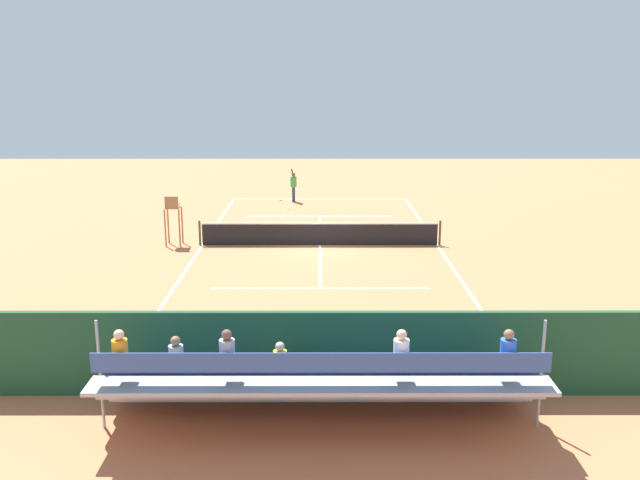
{
  "coord_description": "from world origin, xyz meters",
  "views": [
    {
      "loc": [
        0.03,
        28.53,
        7.18
      ],
      "look_at": [
        0.0,
        4.0,
        1.2
      ],
      "focal_mm": 38.78,
      "sensor_mm": 36.0,
      "label": 1
    }
  ],
  "objects_px": {
    "tennis_net": "(320,234)",
    "equipment_bag": "(304,376)",
    "tennis_ball_near": "(288,209)",
    "umpire_chair": "(173,215)",
    "bleacher_stand": "(317,382)",
    "courtside_bench": "(392,359)",
    "tennis_racket": "(282,200)",
    "tennis_player": "(293,184)"
  },
  "relations": [
    {
      "from": "tennis_net",
      "to": "equipment_bag",
      "type": "height_order",
      "value": "tennis_net"
    },
    {
      "from": "tennis_net",
      "to": "tennis_ball_near",
      "type": "xyz_separation_m",
      "value": [
        1.7,
        -7.92,
        -0.47
      ]
    },
    {
      "from": "tennis_net",
      "to": "umpire_chair",
      "type": "relative_size",
      "value": 4.81
    },
    {
      "from": "bleacher_stand",
      "to": "tennis_net",
      "type": "bearing_deg",
      "value": -90.28
    },
    {
      "from": "tennis_net",
      "to": "tennis_ball_near",
      "type": "relative_size",
      "value": 156.06
    },
    {
      "from": "equipment_bag",
      "to": "tennis_ball_near",
      "type": "height_order",
      "value": "equipment_bag"
    },
    {
      "from": "tennis_net",
      "to": "courtside_bench",
      "type": "relative_size",
      "value": 5.72
    },
    {
      "from": "tennis_racket",
      "to": "tennis_ball_near",
      "type": "height_order",
      "value": "tennis_ball_near"
    },
    {
      "from": "tennis_net",
      "to": "tennis_racket",
      "type": "height_order",
      "value": "tennis_net"
    },
    {
      "from": "bleacher_stand",
      "to": "courtside_bench",
      "type": "distance_m",
      "value": 2.8
    },
    {
      "from": "bleacher_stand",
      "to": "courtside_bench",
      "type": "xyz_separation_m",
      "value": [
        -1.77,
        -2.13,
        -0.4
      ]
    },
    {
      "from": "tennis_net",
      "to": "bleacher_stand",
      "type": "height_order",
      "value": "bleacher_stand"
    },
    {
      "from": "tennis_racket",
      "to": "tennis_player",
      "type": "bearing_deg",
      "value": 139.96
    },
    {
      "from": "tennis_player",
      "to": "bleacher_stand",
      "type": "bearing_deg",
      "value": 93.15
    },
    {
      "from": "tennis_net",
      "to": "tennis_racket",
      "type": "xyz_separation_m",
      "value": [
        2.18,
        -10.7,
        -0.49
      ]
    },
    {
      "from": "courtside_bench",
      "to": "tennis_ball_near",
      "type": "relative_size",
      "value": 27.27
    },
    {
      "from": "tennis_net",
      "to": "tennis_player",
      "type": "height_order",
      "value": "tennis_player"
    },
    {
      "from": "tennis_net",
      "to": "tennis_ball_near",
      "type": "height_order",
      "value": "tennis_net"
    },
    {
      "from": "tennis_racket",
      "to": "tennis_ball_near",
      "type": "distance_m",
      "value": 2.81
    },
    {
      "from": "tennis_player",
      "to": "tennis_racket",
      "type": "height_order",
      "value": "tennis_player"
    },
    {
      "from": "courtside_bench",
      "to": "tennis_racket",
      "type": "relative_size",
      "value": 3.07
    },
    {
      "from": "bleacher_stand",
      "to": "tennis_racket",
      "type": "distance_m",
      "value": 26.2
    },
    {
      "from": "courtside_bench",
      "to": "tennis_player",
      "type": "relative_size",
      "value": 0.93
    },
    {
      "from": "bleacher_stand",
      "to": "umpire_chair",
      "type": "bearing_deg",
      "value": -68.3
    },
    {
      "from": "equipment_bag",
      "to": "tennis_racket",
      "type": "bearing_deg",
      "value": -85.74
    },
    {
      "from": "tennis_net",
      "to": "bleacher_stand",
      "type": "bearing_deg",
      "value": 89.72
    },
    {
      "from": "umpire_chair",
      "to": "courtside_bench",
      "type": "relative_size",
      "value": 1.19
    },
    {
      "from": "courtside_bench",
      "to": "tennis_racket",
      "type": "xyz_separation_m",
      "value": [
        3.88,
        -23.97,
        -0.54
      ]
    },
    {
      "from": "tennis_net",
      "to": "equipment_bag",
      "type": "relative_size",
      "value": 11.44
    },
    {
      "from": "tennis_net",
      "to": "bleacher_stand",
      "type": "xyz_separation_m",
      "value": [
        0.07,
        15.4,
        0.45
      ]
    },
    {
      "from": "umpire_chair",
      "to": "tennis_racket",
      "type": "relative_size",
      "value": 3.65
    },
    {
      "from": "umpire_chair",
      "to": "courtside_bench",
      "type": "xyz_separation_m",
      "value": [
        -7.9,
        13.27,
        -0.76
      ]
    },
    {
      "from": "courtside_bench",
      "to": "equipment_bag",
      "type": "bearing_deg",
      "value": 3.53
    },
    {
      "from": "tennis_racket",
      "to": "courtside_bench",
      "type": "bearing_deg",
      "value": 99.19
    },
    {
      "from": "tennis_racket",
      "to": "equipment_bag",
      "type": "bearing_deg",
      "value": 94.26
    },
    {
      "from": "equipment_bag",
      "to": "tennis_net",
      "type": "bearing_deg",
      "value": -91.64
    },
    {
      "from": "tennis_player",
      "to": "tennis_racket",
      "type": "xyz_separation_m",
      "value": [
        0.7,
        -0.59,
        -1.0
      ]
    },
    {
      "from": "tennis_player",
      "to": "tennis_net",
      "type": "bearing_deg",
      "value": 98.33
    },
    {
      "from": "tennis_racket",
      "to": "tennis_ball_near",
      "type": "bearing_deg",
      "value": 99.84
    },
    {
      "from": "bleacher_stand",
      "to": "courtside_bench",
      "type": "bearing_deg",
      "value": -129.8
    },
    {
      "from": "umpire_chair",
      "to": "equipment_bag",
      "type": "distance_m",
      "value": 14.65
    },
    {
      "from": "bleacher_stand",
      "to": "equipment_bag",
      "type": "xyz_separation_m",
      "value": [
        0.31,
        -2.0,
        -0.77
      ]
    }
  ]
}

